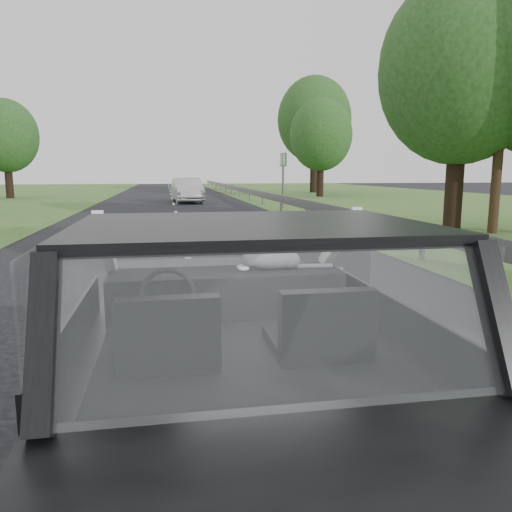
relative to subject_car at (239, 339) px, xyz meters
name	(u,v)px	position (x,y,z in m)	size (l,w,h in m)	color
ground	(240,454)	(0.00, 0.00, -0.72)	(140.00, 140.00, 0.00)	#303035
subject_car	(239,339)	(0.00, 0.00, 0.00)	(1.80, 4.00, 1.45)	black
dashboard	(226,292)	(0.00, 0.62, 0.12)	(1.58, 0.45, 0.30)	black
driver_seat	(169,333)	(-0.40, -0.29, 0.16)	(0.50, 0.72, 0.42)	black
passenger_seat	(321,324)	(0.40, -0.29, 0.16)	(0.50, 0.72, 0.42)	black
steering_wheel	(168,295)	(-0.40, 0.33, 0.20)	(0.36, 0.36, 0.04)	black
cat	(272,258)	(0.33, 0.64, 0.35)	(0.53, 0.16, 0.24)	slate
guardrail	(344,213)	(4.30, 10.00, -0.15)	(0.05, 90.00, 0.32)	gray
other_car	(187,190)	(0.77, 25.20, -0.04)	(1.64, 4.15, 1.36)	#BDBDBD
highway_sign	(283,181)	(4.94, 19.86, 0.54)	(0.10, 1.01, 2.53)	#1E5E30
utility_pole	(504,82)	(8.46, 9.58, 3.30)	(0.26, 0.26, 8.04)	#2F2212
tree_0	(459,108)	(7.76, 10.45, 2.72)	(4.55, 4.55, 6.89)	#1D4112
tree_2	(321,149)	(10.01, 30.33, 2.46)	(4.20, 4.20, 6.36)	#1D4112
tree_3	(314,137)	(11.55, 37.12, 3.77)	(5.93, 5.93, 8.99)	#1D4112
tree_6	(7,150)	(-10.21, 31.66, 2.29)	(3.98, 3.98, 6.04)	#1D4112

